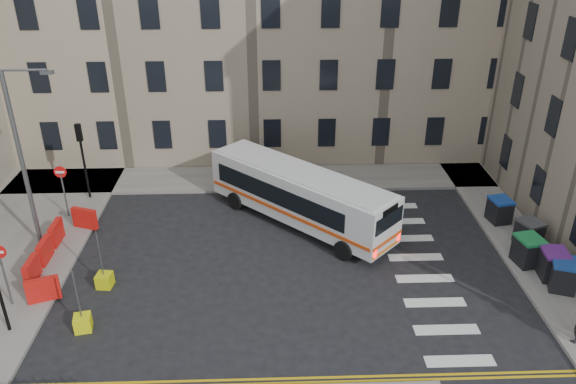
{
  "coord_description": "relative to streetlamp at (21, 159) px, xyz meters",
  "views": [
    {
      "loc": [
        -2.4,
        -20.3,
        13.89
      ],
      "look_at": [
        -1.66,
        1.11,
        3.0
      ],
      "focal_mm": 35.0,
      "sensor_mm": 36.0,
      "label": 1
    }
  ],
  "objects": [
    {
      "name": "ground",
      "position": [
        13.0,
        -2.0,
        -4.34
      ],
      "size": [
        120.0,
        120.0,
        0.0
      ],
      "primitive_type": "plane",
      "color": "black",
      "rests_on": "ground"
    },
    {
      "name": "pavement_north",
      "position": [
        7.0,
        6.6,
        -4.26
      ],
      "size": [
        36.0,
        3.2,
        0.15
      ],
      "primitive_type": "cube",
      "color": "slate",
      "rests_on": "ground"
    },
    {
      "name": "pavement_east",
      "position": [
        22.0,
        2.0,
        -4.26
      ],
      "size": [
        2.4,
        26.0,
        0.15
      ],
      "primitive_type": "cube",
      "color": "slate",
      "rests_on": "ground"
    },
    {
      "name": "pavement_west",
      "position": [
        -1.0,
        -1.0,
        -4.26
      ],
      "size": [
        6.0,
        22.0,
        0.15
      ],
      "primitive_type": "cube",
      "color": "slate",
      "rests_on": "ground"
    },
    {
      "name": "terrace_north",
      "position": [
        6.0,
        13.5,
        4.28
      ],
      "size": [
        38.3,
        10.8,
        17.2
      ],
      "color": "gray",
      "rests_on": "ground"
    },
    {
      "name": "traffic_light_nw",
      "position": [
        1.0,
        4.5,
        -1.47
      ],
      "size": [
        0.28,
        0.22,
        4.1
      ],
      "color": "black",
      "rests_on": "pavement_west"
    },
    {
      "name": "streetlamp",
      "position": [
        0.0,
        0.0,
        0.0
      ],
      "size": [
        0.5,
        0.22,
        8.14
      ],
      "color": "#595B5E",
      "rests_on": "pavement_west"
    },
    {
      "name": "no_entry_north",
      "position": [
        0.5,
        2.5,
        -2.26
      ],
      "size": [
        0.6,
        0.08,
        3.0
      ],
      "color": "#595B5E",
      "rests_on": "pavement_west"
    },
    {
      "name": "no_entry_south",
      "position": [
        0.5,
        -4.5,
        -2.26
      ],
      "size": [
        0.6,
        0.08,
        3.0
      ],
      "color": "#595B5E",
      "rests_on": "pavement_west"
    },
    {
      "name": "roadworks_barriers",
      "position": [
        1.16,
        -1.5,
        -3.69
      ],
      "size": [
        1.66,
        6.26,
        1.0
      ],
      "color": "red",
      "rests_on": "pavement_west"
    },
    {
      "name": "bus",
      "position": [
        11.99,
        1.67,
        -2.75
      ],
      "size": [
        8.8,
        8.66,
        2.74
      ],
      "rotation": [
        0.0,
        0.0,
        0.8
      ],
      "color": "silver",
      "rests_on": "ground"
    },
    {
      "name": "wheelie_bin_a",
      "position": [
        22.25,
        -4.21,
        -3.55
      ],
      "size": [
        1.32,
        1.41,
        1.26
      ],
      "rotation": [
        0.0,
        0.0,
        -0.35
      ],
      "color": "black",
      "rests_on": "pavement_east"
    },
    {
      "name": "wheelie_bin_b",
      "position": [
        22.18,
        -3.48,
        -3.55
      ],
      "size": [
        1.12,
        1.25,
        1.26
      ],
      "rotation": [
        0.0,
        0.0,
        -0.11
      ],
      "color": "black",
      "rests_on": "pavement_east"
    },
    {
      "name": "wheelie_bin_c",
      "position": [
        21.58,
        -2.42,
        -3.55
      ],
      "size": [
        1.19,
        1.31,
        1.27
      ],
      "rotation": [
        0.0,
        0.0,
        0.18
      ],
      "color": "black",
      "rests_on": "pavement_east"
    },
    {
      "name": "wheelie_bin_d",
      "position": [
        22.28,
        -0.88,
        -3.59
      ],
      "size": [
        1.25,
        1.33,
        1.18
      ],
      "rotation": [
        0.0,
        0.0,
        0.36
      ],
      "color": "black",
      "rests_on": "pavement_east"
    },
    {
      "name": "wheelie_bin_e",
      "position": [
        21.73,
        1.25,
        -3.58
      ],
      "size": [
        1.12,
        1.23,
        1.19
      ],
      "rotation": [
        0.0,
        0.0,
        0.18
      ],
      "color": "black",
      "rests_on": "pavement_east"
    },
    {
      "name": "bollard_yellow",
      "position": [
        3.64,
        -5.91,
        -4.04
      ],
      "size": [
        0.7,
        0.7,
        0.6
      ],
      "primitive_type": "cube",
      "rotation": [
        0.0,
        0.0,
        0.19
      ],
      "color": "#D2D70B",
      "rests_on": "ground"
    },
    {
      "name": "bollard_chevron",
      "position": [
        3.76,
        -3.28,
        -4.04
      ],
      "size": [
        0.66,
        0.66,
        0.6
      ],
      "primitive_type": "cube",
      "rotation": [
        0.0,
        0.0,
        -0.11
      ],
      "color": "#C1C60B",
      "rests_on": "ground"
    }
  ]
}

